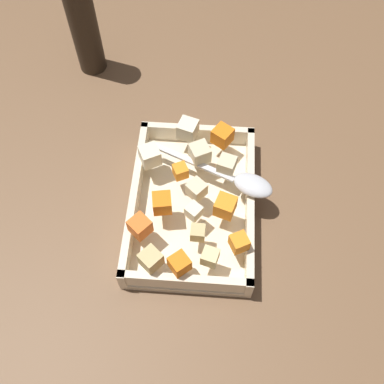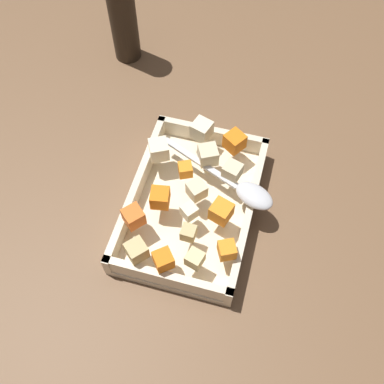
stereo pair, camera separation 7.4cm
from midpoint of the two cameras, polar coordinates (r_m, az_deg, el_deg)
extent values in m
plane|color=brown|center=(0.79, -3.36, -2.56)|extent=(4.00, 4.00, 0.00)
cube|color=beige|center=(0.78, -2.68, -2.25)|extent=(0.30, 0.21, 0.01)
cube|color=beige|center=(0.76, 4.53, -1.77)|extent=(0.30, 0.01, 0.04)
cube|color=beige|center=(0.77, -9.90, -0.86)|extent=(0.30, 0.01, 0.04)
cube|color=beige|center=(0.70, -3.90, -11.51)|extent=(0.01, 0.21, 0.04)
cube|color=beige|center=(0.84, -1.82, 7.19)|extent=(0.01, 0.21, 0.04)
cube|color=orange|center=(0.72, -6.68, -1.64)|extent=(0.03, 0.03, 0.03)
cube|color=orange|center=(0.71, -9.53, -4.55)|extent=(0.04, 0.04, 0.03)
cube|color=orange|center=(0.69, 2.93, -6.63)|extent=(0.03, 0.03, 0.03)
cube|color=orange|center=(0.79, 1.20, 6.90)|extent=(0.04, 0.04, 0.03)
cube|color=orange|center=(0.72, 1.29, -2.04)|extent=(0.04, 0.04, 0.03)
cube|color=orange|center=(0.76, -4.24, 2.41)|extent=(0.03, 0.03, 0.02)
cube|color=orange|center=(0.68, -4.40, -9.27)|extent=(0.04, 0.04, 0.03)
cube|color=beige|center=(0.80, -3.17, 7.70)|extent=(0.04, 0.04, 0.03)
cube|color=tan|center=(0.70, -2.27, -5.38)|extent=(0.02, 0.02, 0.02)
cube|color=beige|center=(0.77, -8.04, 4.34)|extent=(0.04, 0.04, 0.03)
cube|color=beige|center=(0.72, -2.70, -2.68)|extent=(0.03, 0.03, 0.02)
cube|color=beige|center=(0.77, -1.75, 4.73)|extent=(0.04, 0.04, 0.03)
cube|color=beige|center=(0.73, -2.29, 0.10)|extent=(0.04, 0.04, 0.03)
cube|color=beige|center=(0.76, 1.64, 3.21)|extent=(0.03, 0.03, 0.03)
cube|color=#E0CC89|center=(0.68, -0.82, -8.43)|extent=(0.03, 0.03, 0.02)
cube|color=tan|center=(0.68, -8.31, -8.65)|extent=(0.04, 0.04, 0.03)
ellipsoid|color=silver|center=(0.74, 4.91, 0.61)|extent=(0.06, 0.08, 0.02)
cube|color=silver|center=(0.78, -2.60, 3.58)|extent=(0.07, 0.15, 0.01)
cylinder|color=#2D2319|center=(0.96, -15.84, 19.69)|extent=(0.06, 0.06, 0.22)
camera|label=1|loc=(0.04, -92.87, -4.83)|focal=42.39mm
camera|label=2|loc=(0.04, 87.13, 4.83)|focal=42.39mm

